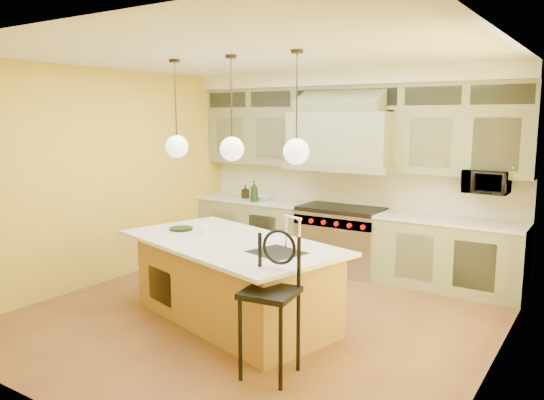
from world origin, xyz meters
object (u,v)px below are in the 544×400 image
Objects in this scene: kitchen_island at (234,279)px; counter_stool at (272,294)px; range at (341,239)px; microwave at (486,182)px.

kitchen_island reaches higher than counter_stool.
range is 0.42× the size of kitchen_island.
kitchen_island is (-0.15, -2.40, -0.01)m from range.
microwave is (2.10, 2.50, 0.98)m from kitchen_island.
kitchen_island is at bearing -93.52° from range.
counter_stool is at bearing -107.62° from microwave.
microwave reaches higher than counter_stool.
range is at bearing -176.88° from microwave.
microwave reaches higher than kitchen_island.
counter_stool is (1.04, -0.82, 0.27)m from kitchen_island.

